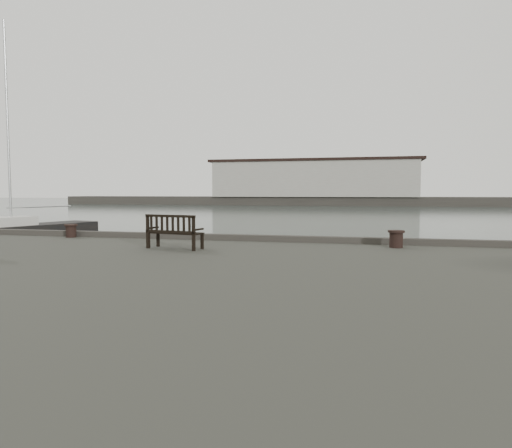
{
  "coord_description": "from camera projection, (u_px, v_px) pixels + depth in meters",
  "views": [
    {
      "loc": [
        4.1,
        -13.57,
        3.04
      ],
      "look_at": [
        0.92,
        -0.5,
        2.1
      ],
      "focal_mm": 32.0,
      "sensor_mm": 36.0,
      "label": 1
    }
  ],
  "objects": [
    {
      "name": "breakwater",
      "position": [
        328.0,
        187.0,
        104.28
      ],
      "size": [
        140.0,
        9.5,
        12.2
      ],
      "color": "#383530",
      "rests_on": "ground"
    },
    {
      "name": "bollard_left",
      "position": [
        71.0,
        231.0,
        14.95
      ],
      "size": [
        0.54,
        0.54,
        0.43
      ],
      "primitive_type": "cylinder",
      "rotation": [
        0.0,
        0.0,
        0.38
      ],
      "color": "black",
      "rests_on": "quay"
    },
    {
      "name": "bench",
      "position": [
        175.0,
        238.0,
        11.92
      ],
      "size": [
        1.58,
        0.78,
        0.87
      ],
      "rotation": [
        0.0,
        0.0,
        -0.18
      ],
      "color": "black",
      "rests_on": "quay"
    },
    {
      "name": "yacht_c",
      "position": [
        20.0,
        233.0,
        30.98
      ],
      "size": [
        5.57,
        11.49,
        14.82
      ],
      "rotation": [
        0.0,
        0.0,
        -0.27
      ],
      "color": "black",
      "rests_on": "ground"
    },
    {
      "name": "bollard_right",
      "position": [
        396.0,
        239.0,
        12.18
      ],
      "size": [
        0.57,
        0.57,
        0.46
      ],
      "primitive_type": "cylinder",
      "rotation": [
        0.0,
        0.0,
        0.39
      ],
      "color": "black",
      "rests_on": "quay"
    },
    {
      "name": "ground",
      "position": [
        231.0,
        289.0,
        14.33
      ],
      "size": [
        400.0,
        400.0,
        0.0
      ],
      "primitive_type": "plane",
      "color": "black",
      "rests_on": "ground"
    }
  ]
}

